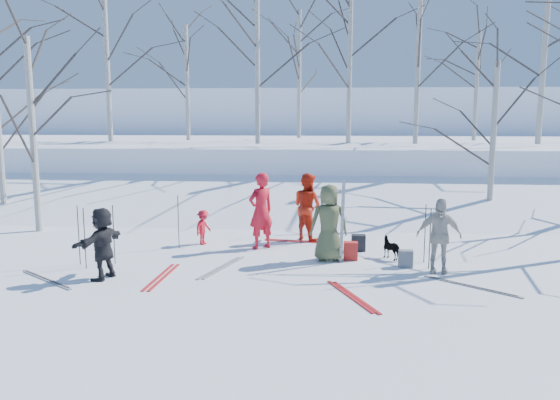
# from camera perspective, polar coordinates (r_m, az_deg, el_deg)

# --- Properties ---
(ground) EXTENTS (120.00, 120.00, 0.00)m
(ground) POSITION_cam_1_polar(r_m,az_deg,el_deg) (11.89, -0.61, -7.31)
(ground) COLOR white
(ground) RESTS_ON ground
(snow_ramp) EXTENTS (70.00, 9.49, 4.12)m
(snow_ramp) POSITION_cam_1_polar(r_m,az_deg,el_deg) (18.67, 1.41, -0.91)
(snow_ramp) COLOR white
(snow_ramp) RESTS_ON ground
(snow_plateau) EXTENTS (70.00, 18.00, 2.20)m
(snow_plateau) POSITION_cam_1_polar(r_m,az_deg,el_deg) (28.49, 2.62, 4.17)
(snow_plateau) COLOR white
(snow_plateau) RESTS_ON ground
(far_hill) EXTENTS (90.00, 30.00, 6.00)m
(far_hill) POSITION_cam_1_polar(r_m,az_deg,el_deg) (49.40, 3.57, 7.29)
(far_hill) COLOR white
(far_hill) RESTS_ON ground
(skier_olive_center) EXTENTS (0.91, 0.63, 1.77)m
(skier_olive_center) POSITION_cam_1_polar(r_m,az_deg,el_deg) (12.51, 5.14, -2.37)
(skier_olive_center) COLOR #434C2D
(skier_olive_center) RESTS_ON ground
(skier_red_north) EXTENTS (0.83, 0.80, 1.91)m
(skier_red_north) POSITION_cam_1_polar(r_m,az_deg,el_deg) (13.60, -2.01, -1.13)
(skier_red_north) COLOR red
(skier_red_north) RESTS_ON ground
(skier_redor_behind) EXTENTS (1.10, 1.09, 1.79)m
(skier_redor_behind) POSITION_cam_1_polar(r_m,az_deg,el_deg) (14.58, 2.88, -0.69)
(skier_redor_behind) COLOR red
(skier_redor_behind) RESTS_ON ground
(skier_red_seated) EXTENTS (0.53, 0.66, 0.90)m
(skier_red_seated) POSITION_cam_1_polar(r_m,az_deg,el_deg) (14.23, -8.02, -2.84)
(skier_red_seated) COLOR red
(skier_red_seated) RESTS_ON ground
(skier_cream_east) EXTENTS (0.95, 0.44, 1.59)m
(skier_cream_east) POSITION_cam_1_polar(r_m,az_deg,el_deg) (12.01, 16.27, -3.59)
(skier_cream_east) COLOR beige
(skier_cream_east) RESTS_ON ground
(skier_grey_west) EXTENTS (0.82, 1.44, 1.48)m
(skier_grey_west) POSITION_cam_1_polar(r_m,az_deg,el_deg) (11.67, -18.05, -4.33)
(skier_grey_west) COLOR black
(skier_grey_west) RESTS_ON ground
(dog) EXTENTS (0.61, 0.65, 0.52)m
(dog) POSITION_cam_1_polar(r_m,az_deg,el_deg) (13.00, 11.67, -4.92)
(dog) COLOR black
(dog) RESTS_ON ground
(upright_ski_left) EXTENTS (0.11, 0.17, 1.90)m
(upright_ski_left) POSITION_cam_1_polar(r_m,az_deg,el_deg) (12.30, 6.52, -2.27)
(upright_ski_left) COLOR silver
(upright_ski_left) RESTS_ON ground
(upright_ski_right) EXTENTS (0.11, 0.23, 1.89)m
(upright_ski_right) POSITION_cam_1_polar(r_m,az_deg,el_deg) (12.27, 6.52, -2.30)
(upright_ski_right) COLOR silver
(upright_ski_right) RESTS_ON ground
(ski_pair_a) EXTENTS (2.06, 2.10, 0.02)m
(ski_pair_a) POSITION_cam_1_polar(r_m,az_deg,el_deg) (11.39, 19.37, -8.51)
(ski_pair_a) COLOR silver
(ski_pair_a) RESTS_ON ground
(ski_pair_b) EXTENTS (1.58, 2.04, 0.02)m
(ski_pair_b) POSITION_cam_1_polar(r_m,az_deg,el_deg) (10.28, 7.57, -9.96)
(ski_pair_b) COLOR #B0191A
(ski_pair_b) RESTS_ON ground
(ski_pair_c) EXTENTS (1.27, 2.01, 0.02)m
(ski_pair_c) POSITION_cam_1_polar(r_m,az_deg,el_deg) (12.10, -6.09, -7.03)
(ski_pair_c) COLOR silver
(ski_pair_c) RESTS_ON ground
(ski_pair_d) EXTENTS (2.00, 2.09, 0.02)m
(ski_pair_d) POSITION_cam_1_polar(r_m,az_deg,el_deg) (12.16, -23.25, -7.64)
(ski_pair_d) COLOR silver
(ski_pair_d) RESTS_ON ground
(ski_pair_e) EXTENTS (0.66, 1.95, 0.02)m
(ski_pair_e) POSITION_cam_1_polar(r_m,az_deg,el_deg) (14.49, 2.12, -4.33)
(ski_pair_e) COLOR #B0191A
(ski_pair_e) RESTS_ON ground
(ski_pair_f) EXTENTS (0.32, 1.91, 0.02)m
(ski_pair_f) POSITION_cam_1_polar(r_m,az_deg,el_deg) (11.63, -12.26, -7.84)
(ski_pair_f) COLOR #B0191A
(ski_pair_f) RESTS_ON ground
(ski_pole_a) EXTENTS (0.02, 0.02, 1.34)m
(ski_pole_a) POSITION_cam_1_polar(r_m,az_deg,el_deg) (13.91, -10.57, -2.24)
(ski_pole_a) COLOR black
(ski_pole_a) RESTS_ON ground
(ski_pole_b) EXTENTS (0.02, 0.02, 1.34)m
(ski_pole_b) POSITION_cam_1_polar(r_m,az_deg,el_deg) (12.76, -16.98, -3.48)
(ski_pole_b) COLOR black
(ski_pole_b) RESTS_ON ground
(ski_pole_c) EXTENTS (0.02, 0.02, 1.34)m
(ski_pole_c) POSITION_cam_1_polar(r_m,az_deg,el_deg) (12.56, -19.73, -3.82)
(ski_pole_c) COLOR black
(ski_pole_c) RESTS_ON ground
(ski_pole_d) EXTENTS (0.02, 0.02, 1.34)m
(ski_pole_d) POSITION_cam_1_polar(r_m,az_deg,el_deg) (12.95, -20.29, -3.47)
(ski_pole_d) COLOR black
(ski_pole_d) RESTS_ON ground
(ski_pole_e) EXTENTS (0.02, 0.02, 1.34)m
(ski_pole_e) POSITION_cam_1_polar(r_m,az_deg,el_deg) (12.24, 15.39, -3.94)
(ski_pole_e) COLOR black
(ski_pole_e) RESTS_ON ground
(ski_pole_f) EXTENTS (0.02, 0.02, 1.34)m
(ski_pole_f) POSITION_cam_1_polar(r_m,az_deg,el_deg) (14.11, 2.22, -1.94)
(ski_pole_f) COLOR black
(ski_pole_f) RESTS_ON ground
(ski_pole_g) EXTENTS (0.02, 0.02, 1.34)m
(ski_pole_g) POSITION_cam_1_polar(r_m,az_deg,el_deg) (14.10, 4.33, -1.97)
(ski_pole_g) COLOR black
(ski_pole_g) RESTS_ON ground
(ski_pole_h) EXTENTS (0.02, 0.02, 1.34)m
(ski_pole_h) POSITION_cam_1_polar(r_m,az_deg,el_deg) (12.75, 14.91, -3.41)
(ski_pole_h) COLOR black
(ski_pole_h) RESTS_ON ground
(backpack_red) EXTENTS (0.32, 0.22, 0.42)m
(backpack_red) POSITION_cam_1_polar(r_m,az_deg,el_deg) (12.75, 7.39, -5.30)
(backpack_red) COLOR #B1201B
(backpack_red) RESTS_ON ground
(backpack_grey) EXTENTS (0.30, 0.20, 0.38)m
(backpack_grey) POSITION_cam_1_polar(r_m,az_deg,el_deg) (12.38, 13.00, -5.99)
(backpack_grey) COLOR slate
(backpack_grey) RESTS_ON ground
(backpack_dark) EXTENTS (0.34, 0.24, 0.40)m
(backpack_dark) POSITION_cam_1_polar(r_m,az_deg,el_deg) (13.62, 8.19, -4.45)
(backpack_dark) COLOR black
(backpack_dark) RESTS_ON ground
(birch_plateau_a) EXTENTS (4.94, 4.94, 6.19)m
(birch_plateau_a) POSITION_cam_1_polar(r_m,az_deg,el_deg) (22.37, 14.23, 13.67)
(birch_plateau_a) COLOR silver
(birch_plateau_a) RESTS_ON snow_plateau
(birch_plateau_b) EXTENTS (5.31, 5.31, 6.73)m
(birch_plateau_b) POSITION_cam_1_polar(r_m,az_deg,el_deg) (25.07, -17.61, 13.59)
(birch_plateau_b) COLOR silver
(birch_plateau_b) RESTS_ON snow_plateau
(birch_plateau_c) EXTENTS (4.95, 4.95, 6.21)m
(birch_plateau_c) POSITION_cam_1_polar(r_m,az_deg,el_deg) (22.81, 7.29, 13.79)
(birch_plateau_c) COLOR silver
(birch_plateau_c) RESTS_ON snow_plateau
(birch_plateau_d) EXTENTS (4.96, 4.96, 6.23)m
(birch_plateau_d) POSITION_cam_1_polar(r_m,az_deg,el_deg) (21.82, -2.38, 14.10)
(birch_plateau_d) COLOR silver
(birch_plateau_d) RESTS_ON snow_plateau
(birch_plateau_e) EXTENTS (4.14, 4.14, 5.05)m
(birch_plateau_e) POSITION_cam_1_polar(r_m,az_deg,el_deg) (25.23, -9.69, 11.93)
(birch_plateau_e) COLOR silver
(birch_plateau_e) RESTS_ON snow_plateau
(birch_plateau_g) EXTENTS (3.98, 3.98, 4.83)m
(birch_plateau_g) POSITION_cam_1_polar(r_m,az_deg,el_deg) (26.04, 19.85, 11.19)
(birch_plateau_g) COLOR silver
(birch_plateau_g) RESTS_ON snow_plateau
(birch_plateau_h) EXTENTS (5.68, 5.68, 7.26)m
(birch_plateau_h) POSITION_cam_1_polar(r_m,az_deg,el_deg) (23.70, 25.92, 14.08)
(birch_plateau_h) COLOR silver
(birch_plateau_h) RESTS_ON snow_plateau
(birch_plateau_i) EXTENTS (4.90, 4.90, 6.14)m
(birch_plateau_i) POSITION_cam_1_polar(r_m,az_deg,el_deg) (27.33, 2.02, 12.94)
(birch_plateau_i) COLOR silver
(birch_plateau_i) RESTS_ON snow_plateau
(birch_edge_a) EXTENTS (4.43, 4.43, 5.47)m
(birch_edge_a) POSITION_cam_1_polar(r_m,az_deg,el_deg) (16.98, -24.41, 6.11)
(birch_edge_a) COLOR silver
(birch_edge_a) RESTS_ON ground
(birch_edge_e) EXTENTS (4.07, 4.07, 4.96)m
(birch_edge_e) POSITION_cam_1_polar(r_m,az_deg,el_deg) (18.42, 21.36, 5.66)
(birch_edge_e) COLOR silver
(birch_edge_e) RESTS_ON ground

